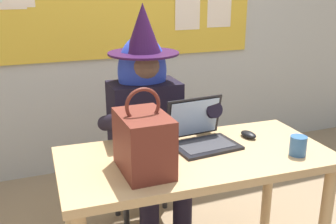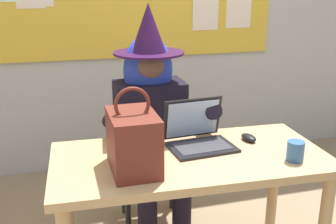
% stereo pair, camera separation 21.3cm
% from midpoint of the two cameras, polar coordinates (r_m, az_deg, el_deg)
% --- Properties ---
extents(desk_main, '(1.34, 0.69, 0.75)m').
position_cam_midpoint_polar(desk_main, '(1.97, 0.89, -8.98)').
color(desk_main, tan).
rests_on(desk_main, ground).
extents(chair_at_desk, '(0.45, 0.45, 0.90)m').
position_cam_midpoint_polar(chair_at_desk, '(2.59, -5.92, -5.50)').
color(chair_at_desk, '#4C1E19').
rests_on(chair_at_desk, ground).
extents(person_costumed, '(0.60, 0.68, 1.43)m').
position_cam_midpoint_polar(person_costumed, '(2.38, -5.51, -0.32)').
color(person_costumed, black).
rests_on(person_costumed, ground).
extents(laptop, '(0.34, 0.29, 0.23)m').
position_cam_midpoint_polar(laptop, '(2.02, 1.77, -3.30)').
color(laptop, black).
rests_on(laptop, desk_main).
extents(computer_mouse, '(0.07, 0.11, 0.03)m').
position_cam_midpoint_polar(computer_mouse, '(2.14, 8.70, -3.26)').
color(computer_mouse, black).
rests_on(computer_mouse, desk_main).
extents(handbag, '(0.20, 0.30, 0.38)m').
position_cam_midpoint_polar(handbag, '(1.72, -7.08, -4.40)').
color(handbag, maroon).
rests_on(handbag, desk_main).
extents(coffee_mug, '(0.08, 0.08, 0.09)m').
position_cam_midpoint_polar(coffee_mug, '(1.97, 15.26, -4.75)').
color(coffee_mug, '#336099').
rests_on(coffee_mug, desk_main).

